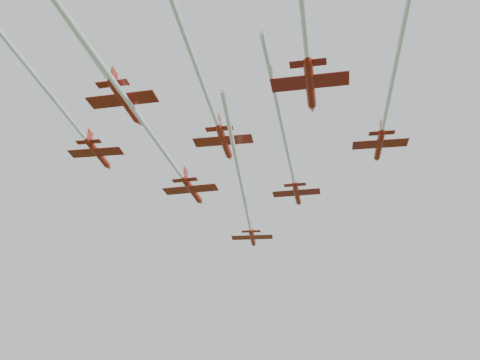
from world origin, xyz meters
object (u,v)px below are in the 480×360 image
(jet_row2_left, at_px, (159,144))
(jet_row3_mid, at_px, (201,78))
(jet_row3_right, at_px, (396,63))
(jet_row4_left, at_px, (82,40))
(jet_row3_left, at_px, (37,78))
(jet_lead, at_px, (247,211))
(jet_row2_right, at_px, (291,166))

(jet_row2_left, bearing_deg, jet_row3_mid, -53.28)
(jet_row3_right, bearing_deg, jet_row4_left, -168.12)
(jet_row3_left, height_order, jet_row3_right, jet_row3_left)
(jet_lead, relative_size, jet_row2_right, 1.20)
(jet_row2_left, relative_size, jet_row3_left, 0.96)
(jet_row2_right, height_order, jet_row3_left, jet_row3_left)
(jet_row4_left, bearing_deg, jet_row3_mid, 37.46)
(jet_row2_right, distance_m, jet_row4_left, 36.50)
(jet_lead, bearing_deg, jet_row2_right, -60.72)
(jet_row2_left, relative_size, jet_row3_right, 0.99)
(jet_row3_mid, height_order, jet_row4_left, jet_row4_left)
(jet_row3_left, height_order, jet_row3_mid, jet_row3_left)
(jet_row4_left, bearing_deg, jet_row3_left, 148.57)
(jet_row2_left, distance_m, jet_row3_left, 19.91)
(jet_row2_right, relative_size, jet_row3_mid, 0.77)
(jet_row2_right, xyz_separation_m, jet_row3_mid, (-6.60, -22.72, 1.59))
(jet_row3_right, bearing_deg, jet_lead, 120.94)
(jet_row3_right, bearing_deg, jet_row3_mid, 178.13)
(jet_row4_left, bearing_deg, jet_row3_right, 15.01)
(jet_row3_left, relative_size, jet_row3_mid, 1.13)
(jet_row2_right, bearing_deg, jet_row3_mid, -111.39)
(jet_row4_left, bearing_deg, jet_row2_right, 57.39)
(jet_row3_left, relative_size, jet_row4_left, 1.27)
(jet_lead, distance_m, jet_row2_left, 23.30)
(jet_row2_left, bearing_deg, jet_row2_right, 24.96)
(jet_lead, xyz_separation_m, jet_row3_left, (-15.51, -40.09, 3.37))
(jet_lead, xyz_separation_m, jet_row3_mid, (3.64, -34.99, 3.09))
(jet_lead, height_order, jet_row4_left, jet_row4_left)
(jet_row2_right, xyz_separation_m, jet_row3_left, (-25.75, -27.82, 1.88))
(jet_row2_left, relative_size, jet_row3_mid, 1.09)
(jet_row2_left, bearing_deg, jet_row4_left, -91.95)
(jet_lead, relative_size, jet_row2_left, 0.85)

